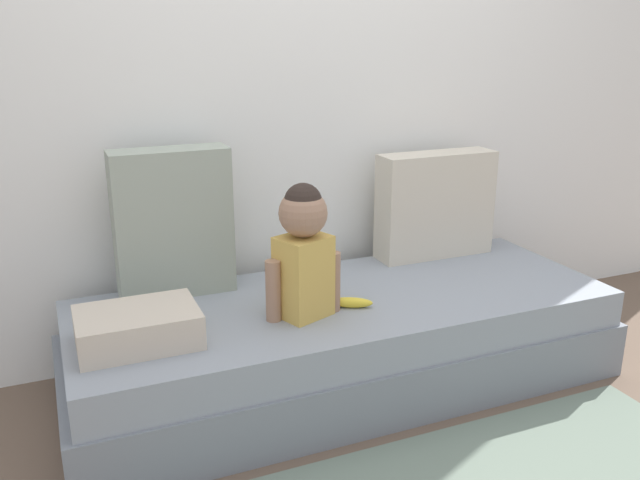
{
  "coord_description": "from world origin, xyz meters",
  "views": [
    {
      "loc": [
        -1.05,
        -2.22,
        1.39
      ],
      "look_at": [
        -0.11,
        0.0,
        0.63
      ],
      "focal_mm": 37.24,
      "sensor_mm": 36.0,
      "label": 1
    }
  ],
  "objects_px": {
    "throw_pillow_left": "(173,223)",
    "folded_blanket": "(138,327)",
    "throw_pillow_right": "(435,205)",
    "toddler": "(303,247)",
    "couch": "(344,340)",
    "banana": "(351,302)"
  },
  "relations": [
    {
      "from": "throw_pillow_left",
      "to": "folded_blanket",
      "type": "relative_size",
      "value": 1.46
    },
    {
      "from": "throw_pillow_right",
      "to": "toddler",
      "type": "relative_size",
      "value": 1.1
    },
    {
      "from": "throw_pillow_right",
      "to": "folded_blanket",
      "type": "xyz_separation_m",
      "value": [
        -1.42,
        -0.42,
        -0.18
      ]
    },
    {
      "from": "couch",
      "to": "throw_pillow_left",
      "type": "distance_m",
      "value": 0.83
    },
    {
      "from": "couch",
      "to": "banana",
      "type": "relative_size",
      "value": 12.91
    },
    {
      "from": "throw_pillow_right",
      "to": "folded_blanket",
      "type": "distance_m",
      "value": 1.49
    },
    {
      "from": "throw_pillow_left",
      "to": "banana",
      "type": "bearing_deg",
      "value": -35.87
    },
    {
      "from": "toddler",
      "to": "banana",
      "type": "height_order",
      "value": "toddler"
    },
    {
      "from": "throw_pillow_right",
      "to": "toddler",
      "type": "height_order",
      "value": "toddler"
    },
    {
      "from": "folded_blanket",
      "to": "throw_pillow_right",
      "type": "bearing_deg",
      "value": 16.32
    },
    {
      "from": "couch",
      "to": "throw_pillow_right",
      "type": "relative_size",
      "value": 3.97
    },
    {
      "from": "toddler",
      "to": "throw_pillow_left",
      "type": "bearing_deg",
      "value": 133.13
    },
    {
      "from": "throw_pillow_left",
      "to": "folded_blanket",
      "type": "xyz_separation_m",
      "value": [
        -0.21,
        -0.42,
        -0.23
      ]
    },
    {
      "from": "banana",
      "to": "throw_pillow_left",
      "type": "bearing_deg",
      "value": 144.13
    },
    {
      "from": "couch",
      "to": "throw_pillow_right",
      "type": "height_order",
      "value": "throw_pillow_right"
    },
    {
      "from": "couch",
      "to": "banana",
      "type": "bearing_deg",
      "value": -103.7
    },
    {
      "from": "throw_pillow_left",
      "to": "banana",
      "type": "relative_size",
      "value": 3.43
    },
    {
      "from": "throw_pillow_left",
      "to": "toddler",
      "type": "xyz_separation_m",
      "value": [
        0.39,
        -0.41,
        -0.03
      ]
    },
    {
      "from": "throw_pillow_left",
      "to": "banana",
      "type": "xyz_separation_m",
      "value": [
        0.58,
        -0.42,
        -0.27
      ]
    },
    {
      "from": "couch",
      "to": "throw_pillow_left",
      "type": "bearing_deg",
      "value": 152.6
    },
    {
      "from": "throw_pillow_right",
      "to": "folded_blanket",
      "type": "bearing_deg",
      "value": -163.68
    },
    {
      "from": "couch",
      "to": "toddler",
      "type": "relative_size",
      "value": 4.37
    }
  ]
}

